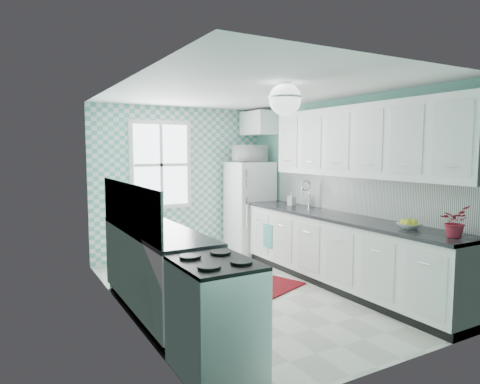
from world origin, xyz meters
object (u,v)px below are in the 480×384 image
microwave (250,154)px  sink (301,208)px  fridge (250,208)px  fruit_bowl (409,226)px  ceiling_light (285,99)px  potted_plant (454,221)px  stove (216,315)px

microwave → sink: bearing=96.0°
fridge → sink: (0.09, -1.32, 0.14)m
fruit_bowl → ceiling_light: bearing=151.4°
ceiling_light → microwave: bearing=66.7°
fridge → microwave: size_ratio=3.03×
fridge → potted_plant: (0.09, -3.75, 0.30)m
ceiling_light → potted_plant: bearing=-44.4°
stove → potted_plant: potted_plant is taller
ceiling_light → fridge: size_ratio=0.22×
fridge → stove: fridge is taller
microwave → potted_plant: bearing=93.3°
ceiling_light → fruit_bowl: bearing=-28.6°
stove → fruit_bowl: fruit_bowl is taller
stove → fruit_bowl: size_ratio=3.72×
fridge → potted_plant: fridge is taller
sink → stove: bearing=-136.5°
ceiling_light → sink: size_ratio=0.66×
sink → microwave: 1.54m
fridge → fruit_bowl: size_ratio=6.56×
fruit_bowl → potted_plant: bearing=-90.0°
fridge → sink: fridge is taller
microwave → fridge: bearing=56.2°
fruit_bowl → sink: bearing=89.9°
potted_plant → microwave: 3.81m
sink → microwave: bearing=97.5°
ceiling_light → fridge: bearing=66.7°
potted_plant → stove: bearing=170.1°
stove → sink: (2.40, 2.02, 0.46)m
microwave → ceiling_light: bearing=68.7°
fruit_bowl → microwave: 3.32m
fridge → sink: size_ratio=2.98×
fridge → potted_plant: bearing=-90.6°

